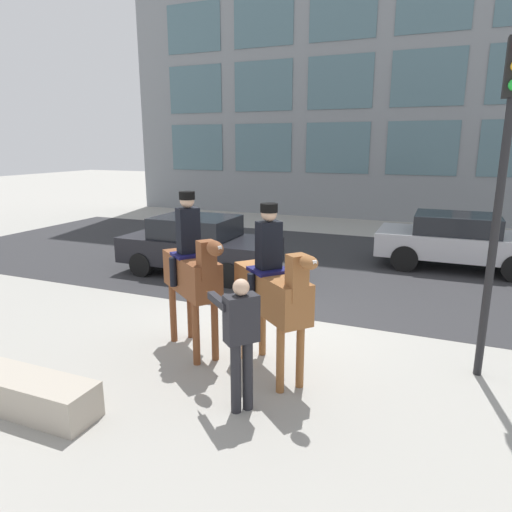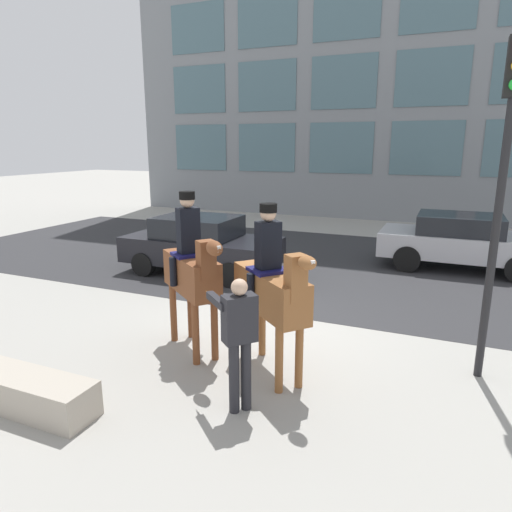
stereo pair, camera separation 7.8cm
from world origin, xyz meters
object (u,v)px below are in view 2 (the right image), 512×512
object	(u,v)px
traffic_light	(504,164)
mounted_horse_lead	(192,270)
mounted_horse_companion	(272,288)
pedestrian_bystander	(239,334)
street_car_far_lane	(461,240)
street_car_near_lane	(201,244)
planter_ledge	(1,385)

from	to	relation	value
traffic_light	mounted_horse_lead	bearing A→B (deg)	-168.22
mounted_horse_companion	pedestrian_bystander	bearing A→B (deg)	-50.28
street_car_far_lane	street_car_near_lane	bearing A→B (deg)	-153.49
mounted_horse_companion	pedestrian_bystander	size ratio (longest dim) A/B	1.44
street_car_near_lane	street_car_far_lane	xyz separation A→B (m)	(6.12, 3.05, 0.01)
pedestrian_bystander	street_car_near_lane	size ratio (longest dim) A/B	0.43
street_car_near_lane	planter_ledge	xyz separation A→B (m)	(0.64, -6.30, -0.53)
street_car_far_lane	planter_ledge	world-z (taller)	street_car_far_lane
mounted_horse_lead	street_car_near_lane	size ratio (longest dim) A/B	0.65
mounted_horse_companion	planter_ledge	bearing A→B (deg)	-104.14
traffic_light	planter_ledge	bearing A→B (deg)	-151.19
mounted_horse_companion	planter_ledge	size ratio (longest dim) A/B	0.87
mounted_horse_lead	mounted_horse_companion	size ratio (longest dim) A/B	1.04
mounted_horse_companion	street_car_far_lane	size ratio (longest dim) A/B	0.59
pedestrian_bystander	traffic_light	size ratio (longest dim) A/B	0.38
planter_ledge	pedestrian_bystander	bearing A→B (deg)	19.24
pedestrian_bystander	mounted_horse_companion	bearing A→B (deg)	-49.22
street_car_near_lane	planter_ledge	bearing A→B (deg)	-84.18
street_car_far_lane	traffic_light	world-z (taller)	traffic_light
mounted_horse_companion	street_car_near_lane	xyz separation A→B (m)	(-3.58, 4.24, -0.54)
traffic_light	street_car_far_lane	bearing A→B (deg)	92.05
pedestrian_bystander	street_car_far_lane	xyz separation A→B (m)	(2.57, 8.34, -0.25)
mounted_horse_lead	street_car_far_lane	distance (m)	8.13
traffic_light	planter_ledge	size ratio (longest dim) A/B	1.60
mounted_horse_companion	street_car_far_lane	world-z (taller)	mounted_horse_companion
mounted_horse_lead	traffic_light	world-z (taller)	traffic_light
planter_ledge	traffic_light	bearing A→B (deg)	28.81
street_car_far_lane	planter_ledge	distance (m)	10.85
mounted_horse_companion	street_car_near_lane	size ratio (longest dim) A/B	0.62
pedestrian_bystander	planter_ledge	bearing A→B (deg)	61.10
street_car_near_lane	traffic_light	bearing A→B (deg)	-26.52
mounted_horse_lead	planter_ledge	world-z (taller)	mounted_horse_lead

